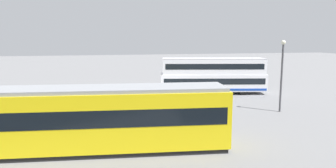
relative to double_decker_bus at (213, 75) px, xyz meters
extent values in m
plane|color=slate|center=(5.38, 2.97, -1.98)|extent=(160.00, 160.00, 0.00)
cube|color=white|center=(-0.01, 0.00, -0.72)|extent=(11.62, 4.63, 1.82)
cube|color=white|center=(-0.01, 0.00, 0.99)|extent=(11.27, 4.46, 1.60)
cube|color=black|center=(-0.01, 0.00, -0.51)|extent=(11.07, 4.55, 0.64)
cube|color=black|center=(-0.01, 0.00, 1.07)|extent=(10.71, 4.38, 0.60)
cube|color=#193FA5|center=(-0.01, 0.00, -1.38)|extent=(11.40, 4.62, 0.24)
cube|color=#B2B2B7|center=(-0.01, 0.00, 1.84)|extent=(11.27, 4.46, 0.10)
cylinder|color=black|center=(3.45, -0.67, -1.48)|extent=(1.45, 2.60, 1.00)
cylinder|color=black|center=(-3.07, 0.60, -1.48)|extent=(1.45, 2.60, 1.00)
cube|color=yellow|center=(11.53, 15.12, -0.21)|extent=(12.94, 3.85, 3.05)
cube|color=black|center=(11.53, 15.12, 0.10)|extent=(12.44, 3.83, 0.90)
cube|color=gray|center=(11.53, 15.12, 1.42)|extent=(12.67, 3.61, 0.20)
cube|color=black|center=(11.53, 15.12, -1.86)|extent=(12.68, 3.69, 0.25)
cylinder|color=black|center=(11.26, 7.57, -1.59)|extent=(0.14, 0.14, 0.79)
cylinder|color=black|center=(11.10, 7.42, -1.59)|extent=(0.14, 0.14, 0.79)
cylinder|color=navy|center=(11.18, 7.50, -0.89)|extent=(0.45, 0.45, 0.61)
sphere|color=tan|center=(11.18, 7.50, -0.48)|extent=(0.21, 0.21, 0.21)
cube|color=gray|center=(9.45, 8.91, -0.93)|extent=(6.63, 0.46, 0.06)
cube|color=gray|center=(9.45, 8.91, -1.43)|extent=(6.63, 0.46, 0.06)
cylinder|color=gray|center=(6.13, 8.70, -1.46)|extent=(0.07, 0.07, 1.05)
cylinder|color=gray|center=(9.45, 8.91, -1.46)|extent=(0.07, 0.07, 1.05)
cylinder|color=gray|center=(12.76, 9.11, -1.46)|extent=(0.07, 0.07, 1.05)
cylinder|color=slate|center=(13.32, 8.64, -0.84)|extent=(0.10, 0.10, 2.29)
cube|color=white|center=(13.32, 8.68, -0.06)|extent=(1.10, 0.08, 0.54)
cylinder|color=#4C4C51|center=(-2.47, 9.18, 0.79)|extent=(0.16, 0.16, 5.55)
sphere|color=#F2EFCC|center=(-2.47, 9.18, 3.72)|extent=(0.36, 0.36, 0.36)
camera|label=1|loc=(11.88, 31.49, 4.13)|focal=32.83mm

